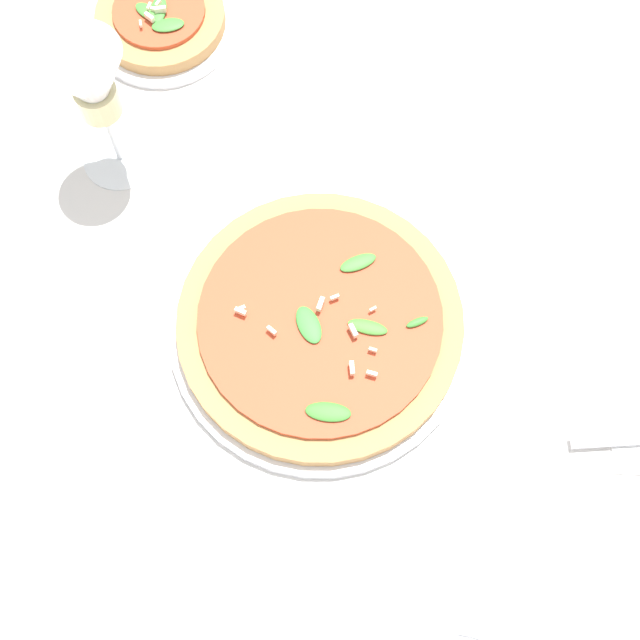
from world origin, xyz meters
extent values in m
plane|color=silver|center=(0.00, 0.00, 0.00)|extent=(6.00, 6.00, 0.00)
cylinder|color=white|center=(0.04, 0.04, 0.01)|extent=(0.31, 0.31, 0.01)
cylinder|color=#B7844C|center=(0.04, 0.04, 0.02)|extent=(0.29, 0.29, 0.02)
cylinder|color=#C64728|center=(0.04, 0.04, 0.03)|extent=(0.25, 0.25, 0.01)
ellipsoid|color=#448631|center=(0.09, 0.03, 0.04)|extent=(0.04, 0.02, 0.01)
ellipsoid|color=#418734|center=(0.07, 0.10, 0.04)|extent=(0.04, 0.03, 0.01)
ellipsoid|color=#3C8A37|center=(0.03, 0.03, 0.04)|extent=(0.04, 0.05, 0.01)
ellipsoid|color=#3C8531|center=(0.14, 0.04, 0.04)|extent=(0.02, 0.02, 0.01)
ellipsoid|color=#3D812F|center=(0.06, -0.06, 0.04)|extent=(0.04, 0.02, 0.01)
cube|color=#EFE5C6|center=(-0.04, 0.04, 0.04)|extent=(0.01, 0.01, 0.01)
cube|color=#EFE5C6|center=(0.07, 0.03, 0.04)|extent=(0.01, 0.01, 0.01)
cube|color=#EFE5C6|center=(0.08, -0.01, 0.04)|extent=(0.01, 0.01, 0.01)
cube|color=#EFE5C6|center=(0.09, -0.02, 0.04)|extent=(0.01, 0.01, 0.01)
cube|color=#EFE5C6|center=(0.05, 0.06, 0.04)|extent=(0.01, 0.01, 0.01)
cube|color=#EFE5C6|center=(-0.04, 0.03, 0.04)|extent=(0.01, 0.01, 0.01)
cube|color=#EFE5C6|center=(0.09, 0.05, 0.04)|extent=(0.01, 0.01, 0.00)
cube|color=#EFE5C6|center=(0.09, 0.01, 0.04)|extent=(0.01, 0.00, 0.00)
cube|color=#EFE5C6|center=(0.04, 0.05, 0.04)|extent=(0.01, 0.01, 0.01)
cube|color=#EFE5C6|center=(-0.01, 0.02, 0.04)|extent=(0.01, 0.01, 0.01)
cylinder|color=white|center=(-0.19, 0.40, 0.01)|extent=(0.17, 0.17, 0.01)
cylinder|color=#B7844C|center=(-0.19, 0.40, 0.02)|extent=(0.15, 0.15, 0.02)
cylinder|color=#C64728|center=(-0.19, 0.40, 0.03)|extent=(0.11, 0.11, 0.01)
ellipsoid|color=#428535|center=(-0.20, 0.40, 0.04)|extent=(0.04, 0.03, 0.01)
ellipsoid|color=#3E8133|center=(-0.19, 0.40, 0.04)|extent=(0.02, 0.04, 0.01)
ellipsoid|color=#408735|center=(-0.17, 0.38, 0.04)|extent=(0.04, 0.03, 0.01)
cube|color=#EFE5C6|center=(-0.20, 0.37, 0.04)|extent=(0.00, 0.01, 0.00)
cube|color=#EFE5C6|center=(-0.19, 0.40, 0.04)|extent=(0.01, 0.00, 0.01)
cube|color=#EFE5C6|center=(-0.19, 0.41, 0.04)|extent=(0.01, 0.01, 0.01)
cube|color=#EFE5C6|center=(-0.20, 0.40, 0.04)|extent=(0.00, 0.01, 0.01)
cube|color=#EFE5C6|center=(-0.19, 0.38, 0.04)|extent=(0.01, 0.01, 0.01)
cube|color=#EFE5C6|center=(-0.18, 0.40, 0.04)|extent=(0.01, 0.01, 0.01)
cylinder|color=white|center=(-0.21, 0.22, 0.00)|extent=(0.08, 0.08, 0.00)
cylinder|color=white|center=(-0.21, 0.22, 0.05)|extent=(0.01, 0.01, 0.09)
cone|color=white|center=(-0.21, 0.22, 0.14)|extent=(0.08, 0.08, 0.09)
cylinder|color=beige|center=(-0.21, 0.22, 0.11)|extent=(0.04, 0.04, 0.03)
cube|color=silver|center=(0.36, -0.04, 0.01)|extent=(0.14, 0.03, 0.00)
camera|label=1|loc=(0.07, -0.28, 0.87)|focal=50.00mm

